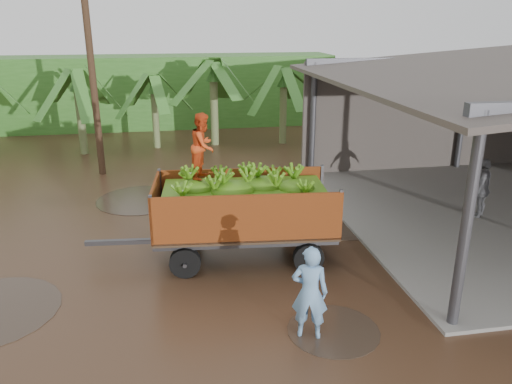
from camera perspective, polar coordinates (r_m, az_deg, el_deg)
ground at (r=12.08m, az=-10.85°, el=-7.51°), size 100.00×100.00×0.00m
hedge_north at (r=27.17m, az=-15.25°, el=10.97°), size 22.00×3.00×3.60m
banana_trailer at (r=11.48m, az=-1.45°, el=-1.77°), size 5.78×2.35×3.40m
man_blue at (r=8.85m, az=6.16°, el=-11.36°), size 0.74×0.59×1.75m
man_grey at (r=15.24m, az=24.43°, el=0.31°), size 1.06×1.01×1.76m
utility_pole at (r=18.40m, az=-18.39°, el=14.36°), size 1.20×0.24×8.12m
banana_plants at (r=19.14m, az=-24.76°, el=6.69°), size 24.30×17.21×4.11m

